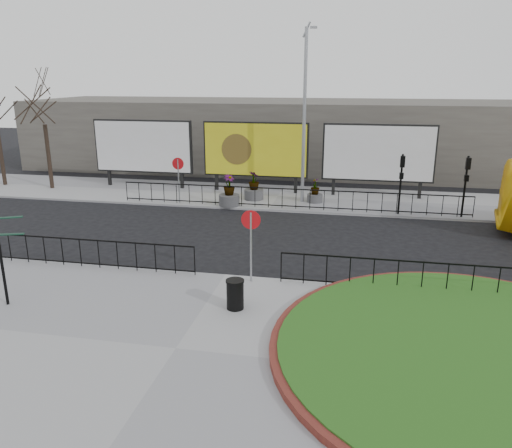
% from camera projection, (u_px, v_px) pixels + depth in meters
% --- Properties ---
extents(ground, '(90.00, 90.00, 0.00)m').
position_uv_depth(ground, '(225.00, 278.00, 17.39)').
color(ground, black).
rests_on(ground, ground).
extents(pavement_near, '(30.00, 10.00, 0.12)m').
position_uv_depth(pavement_near, '(176.00, 350.00, 12.67)').
color(pavement_near, gray).
rests_on(pavement_near, ground).
extents(pavement_far, '(44.00, 6.00, 0.12)m').
position_uv_depth(pavement_far, '(278.00, 197.00, 28.65)').
color(pavement_far, gray).
rests_on(pavement_far, ground).
extents(brick_edge, '(10.40, 10.40, 0.18)m').
position_uv_depth(brick_edge, '(481.00, 355.00, 12.17)').
color(brick_edge, maroon).
rests_on(brick_edge, pavement_near).
extents(grass_lawn, '(10.00, 10.00, 0.22)m').
position_uv_depth(grass_lawn, '(482.00, 354.00, 12.17)').
color(grass_lawn, '#184E14').
rests_on(grass_lawn, pavement_near).
extents(railing_near_left, '(10.00, 0.10, 1.10)m').
position_uv_depth(railing_near_left, '(62.00, 251.00, 18.02)').
color(railing_near_left, black).
rests_on(railing_near_left, pavement_near).
extents(railing_near_right, '(9.00, 0.10, 1.10)m').
position_uv_depth(railing_near_right, '(422.00, 277.00, 15.71)').
color(railing_near_right, black).
rests_on(railing_near_right, pavement_near).
extents(railing_far, '(18.00, 0.10, 1.10)m').
position_uv_depth(railing_far, '(289.00, 198.00, 25.75)').
color(railing_far, black).
rests_on(railing_far, pavement_far).
extents(speed_sign_far, '(0.64, 0.07, 2.47)m').
position_uv_depth(speed_sign_far, '(178.00, 170.00, 26.61)').
color(speed_sign_far, gray).
rests_on(speed_sign_far, pavement_far).
extents(speed_sign_near, '(0.64, 0.07, 2.47)m').
position_uv_depth(speed_sign_near, '(251.00, 230.00, 16.28)').
color(speed_sign_near, gray).
rests_on(speed_sign_near, pavement_near).
extents(billboard_left, '(6.20, 0.31, 4.10)m').
position_uv_depth(billboard_left, '(143.00, 147.00, 30.42)').
color(billboard_left, black).
rests_on(billboard_left, pavement_far).
extents(billboard_mid, '(6.20, 0.31, 4.10)m').
position_uv_depth(billboard_mid, '(255.00, 150.00, 29.12)').
color(billboard_mid, black).
rests_on(billboard_mid, pavement_far).
extents(billboard_right, '(6.20, 0.31, 4.10)m').
position_uv_depth(billboard_right, '(378.00, 153.00, 27.82)').
color(billboard_right, black).
rests_on(billboard_right, pavement_far).
extents(lamp_post, '(0.74, 0.18, 9.23)m').
position_uv_depth(lamp_post, '(304.00, 114.00, 26.07)').
color(lamp_post, gray).
rests_on(lamp_post, pavement_far).
extents(signal_pole_a, '(0.22, 0.26, 3.00)m').
position_uv_depth(signal_pole_a, '(401.00, 175.00, 24.36)').
color(signal_pole_a, black).
rests_on(signal_pole_a, pavement_far).
extents(signal_pole_b, '(0.22, 0.26, 3.00)m').
position_uv_depth(signal_pole_b, '(466.00, 177.00, 23.81)').
color(signal_pole_b, black).
rests_on(signal_pole_b, pavement_far).
extents(tree_left, '(2.00, 2.00, 7.00)m').
position_uv_depth(tree_left, '(46.00, 130.00, 29.76)').
color(tree_left, '#2D2119').
rests_on(tree_left, pavement_far).
extents(building_backdrop, '(40.00, 10.00, 5.00)m').
position_uv_depth(building_backdrop, '(298.00, 135.00, 37.36)').
color(building_backdrop, '#5C5850').
rests_on(building_backdrop, ground).
extents(litter_bin, '(0.55, 0.55, 0.91)m').
position_uv_depth(litter_bin, '(235.00, 294.00, 14.69)').
color(litter_bin, black).
rests_on(litter_bin, pavement_near).
extents(planter_a, '(1.10, 1.10, 1.66)m').
position_uv_depth(planter_a, '(229.00, 195.00, 26.43)').
color(planter_a, '#4C4C4F').
rests_on(planter_a, pavement_far).
extents(planter_b, '(1.07, 1.07, 1.60)m').
position_uv_depth(planter_b, '(254.00, 189.00, 27.76)').
color(planter_b, '#4C4C4F').
rests_on(planter_b, pavement_far).
extents(planter_c, '(0.84, 0.84, 1.33)m').
position_uv_depth(planter_c, '(315.00, 193.00, 27.15)').
color(planter_c, '#4C4C4F').
rests_on(planter_c, pavement_far).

